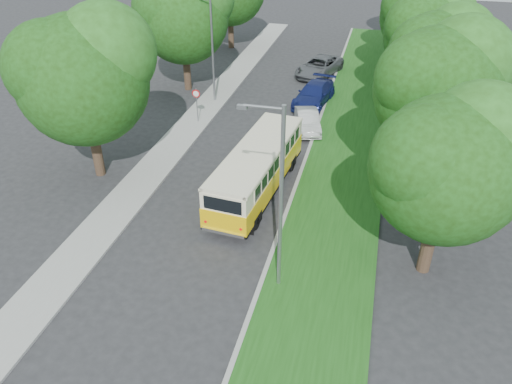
% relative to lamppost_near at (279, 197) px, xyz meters
% --- Properties ---
extents(ground, '(120.00, 120.00, 0.00)m').
position_rel_lamppost_near_xyz_m(ground, '(-4.21, 2.50, -4.37)').
color(ground, '#252527').
rests_on(ground, ground).
extents(curb, '(0.20, 70.00, 0.15)m').
position_rel_lamppost_near_xyz_m(curb, '(-0.61, 7.50, -4.29)').
color(curb, gray).
rests_on(curb, ground).
extents(grass_verge, '(4.50, 70.00, 0.13)m').
position_rel_lamppost_near_xyz_m(grass_verge, '(1.74, 7.50, -4.30)').
color(grass_verge, '#1A4A13').
rests_on(grass_verge, ground).
extents(sidewalk, '(2.20, 70.00, 0.12)m').
position_rel_lamppost_near_xyz_m(sidewalk, '(-9.01, 7.50, -4.31)').
color(sidewalk, gray).
rests_on(sidewalk, ground).
extents(treeline, '(24.27, 41.91, 9.46)m').
position_rel_lamppost_near_xyz_m(treeline, '(-1.06, 20.49, 1.56)').
color(treeline, '#332319').
rests_on(treeline, ground).
extents(lamppost_near, '(1.71, 0.16, 8.00)m').
position_rel_lamppost_near_xyz_m(lamppost_near, '(0.00, 0.00, 0.00)').
color(lamppost_near, gray).
rests_on(lamppost_near, ground).
extents(lamppost_far, '(1.71, 0.16, 7.50)m').
position_rel_lamppost_near_xyz_m(lamppost_far, '(-8.91, 18.50, -0.25)').
color(lamppost_far, gray).
rests_on(lamppost_far, ground).
extents(warning_sign, '(0.56, 0.10, 2.50)m').
position_rel_lamppost_near_xyz_m(warning_sign, '(-8.71, 14.48, -2.66)').
color(warning_sign, gray).
rests_on(warning_sign, ground).
extents(vintage_bus, '(3.28, 9.44, 2.75)m').
position_rel_lamppost_near_xyz_m(vintage_bus, '(-2.52, 6.73, -2.99)').
color(vintage_bus, yellow).
rests_on(vintage_bus, ground).
extents(car_silver, '(2.57, 4.47, 1.43)m').
position_rel_lamppost_near_xyz_m(car_silver, '(-2.97, 9.71, -3.65)').
color(car_silver, silver).
rests_on(car_silver, ground).
extents(car_white, '(2.46, 4.19, 1.30)m').
position_rel_lamppost_near_xyz_m(car_white, '(-1.21, 15.26, -3.72)').
color(car_white, silver).
rests_on(car_white, ground).
extents(car_blue, '(2.98, 5.53, 1.52)m').
position_rel_lamppost_near_xyz_m(car_blue, '(-1.50, 19.96, -3.61)').
color(car_blue, navy).
rests_on(car_blue, ground).
extents(car_grey, '(4.04, 5.97, 1.52)m').
position_rel_lamppost_near_xyz_m(car_grey, '(-2.03, 26.39, -3.61)').
color(car_grey, '#595B61').
rests_on(car_grey, ground).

